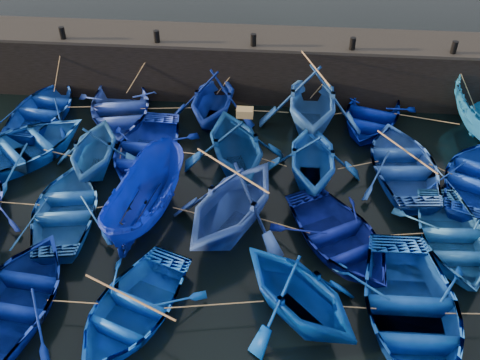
{
  "coord_description": "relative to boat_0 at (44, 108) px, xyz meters",
  "views": [
    {
      "loc": [
        1.21,
        -10.83,
        12.18
      ],
      "look_at": [
        0.0,
        3.2,
        0.7
      ],
      "focal_mm": 40.0,
      "sensor_mm": 36.0,
      "label": 1
    }
  ],
  "objects": [
    {
      "name": "ground",
      "position": [
        8.55,
        -7.52,
        -0.47
      ],
      "size": [
        120.0,
        120.0,
        0.0
      ],
      "primitive_type": "plane",
      "color": "black",
      "rests_on": "ground"
    },
    {
      "name": "quay_wall",
      "position": [
        8.55,
        2.98,
        0.78
      ],
      "size": [
        26.0,
        2.5,
        2.5
      ],
      "primitive_type": "cube",
      "color": "black",
      "rests_on": "ground"
    },
    {
      "name": "quay_top",
      "position": [
        8.55,
        2.98,
        2.09
      ],
      "size": [
        26.0,
        2.5,
        0.12
      ],
      "primitive_type": "cube",
      "color": "black",
      "rests_on": "quay_wall"
    },
    {
      "name": "bollard_0",
      "position": [
        0.55,
        2.08,
        2.4
      ],
      "size": [
        0.24,
        0.24,
        0.5
      ],
      "primitive_type": "cylinder",
      "color": "black",
      "rests_on": "quay_top"
    },
    {
      "name": "bollard_1",
      "position": [
        4.55,
        2.08,
        2.4
      ],
      "size": [
        0.24,
        0.24,
        0.5
      ],
      "primitive_type": "cylinder",
      "color": "black",
      "rests_on": "quay_top"
    },
    {
      "name": "bollard_2",
      "position": [
        8.55,
        2.08,
        2.4
      ],
      "size": [
        0.24,
        0.24,
        0.5
      ],
      "primitive_type": "cylinder",
      "color": "black",
      "rests_on": "quay_top"
    },
    {
      "name": "bollard_3",
      "position": [
        12.55,
        2.08,
        2.4
      ],
      "size": [
        0.24,
        0.24,
        0.5
      ],
      "primitive_type": "cylinder",
      "color": "black",
      "rests_on": "quay_top"
    },
    {
      "name": "bollard_4",
      "position": [
        16.55,
        2.08,
        2.4
      ],
      "size": [
        0.24,
        0.24,
        0.5
      ],
      "primitive_type": "cylinder",
      "color": "black",
      "rests_on": "quay_top"
    },
    {
      "name": "boat_0",
      "position": [
        0.0,
        0.0,
        0.0
      ],
      "size": [
        3.71,
        4.86,
        0.94
      ],
      "primitive_type": "imported",
      "rotation": [
        0.0,
        0.0,
        3.03
      ],
      "color": "navy",
      "rests_on": "ground"
    },
    {
      "name": "boat_1",
      "position": [
        3.15,
        0.15,
        0.07
      ],
      "size": [
        4.8,
        5.88,
        1.07
      ],
      "primitive_type": "imported",
      "rotation": [
        0.0,
        0.0,
        0.24
      ],
      "color": "#2844BC",
      "rests_on": "ground"
    },
    {
      "name": "boat_2",
      "position": [
        7.04,
        0.41,
        0.61
      ],
      "size": [
        3.88,
        4.4,
        2.17
      ],
      "primitive_type": "imported",
      "rotation": [
        0.0,
        0.0,
        -0.08
      ],
      "color": "navy",
      "rests_on": "ground"
    },
    {
      "name": "boat_3",
      "position": [
        11.04,
        0.39,
        0.81
      ],
      "size": [
        4.28,
        4.94,
        2.56
      ],
      "primitive_type": "imported",
      "rotation": [
        0.0,
        0.0,
        -0.02
      ],
      "color": "#2558AC",
      "rests_on": "ground"
    },
    {
      "name": "boat_4",
      "position": [
        13.52,
        0.66,
        0.0
      ],
      "size": [
        4.56,
        5.38,
        0.95
      ],
      "primitive_type": "imported",
      "rotation": [
        0.0,
        0.0,
        -0.32
      ],
      "color": "#00138A",
      "rests_on": "ground"
    },
    {
      "name": "boat_6",
      "position": [
        0.23,
        -2.99,
        0.07
      ],
      "size": [
        6.29,
        6.4,
        1.09
      ],
      "primitive_type": "imported",
      "rotation": [
        0.0,
        0.0,
        2.41
      ],
      "color": "#124EAE",
      "rests_on": "ground"
    },
    {
      "name": "boat_7",
      "position": [
        3.2,
        -3.29,
        0.5
      ],
      "size": [
        3.34,
        3.83,
        1.95
      ],
      "primitive_type": "imported",
      "rotation": [
        0.0,
        0.0,
        3.19
      ],
      "color": "#1C569B",
      "rests_on": "ground"
    },
    {
      "name": "boat_8",
      "position": [
        4.87,
        -2.65,
        0.03
      ],
      "size": [
        3.75,
        5.05,
        1.01
      ],
      "primitive_type": "imported",
      "rotation": [
        0.0,
        0.0,
        -0.06
      ],
      "color": "#0C23A9",
      "rests_on": "ground"
    },
    {
      "name": "boat_9",
      "position": [
        8.29,
        -2.84,
        0.69
      ],
      "size": [
        4.98,
        5.38,
        2.33
      ],
      "primitive_type": "imported",
      "rotation": [
        0.0,
        0.0,
        3.45
      ],
      "color": "navy",
      "rests_on": "ground"
    },
    {
      "name": "boat_10",
      "position": [
        11.03,
        -3.23,
        0.6
      ],
      "size": [
        3.56,
        4.12,
        2.14
      ],
      "primitive_type": "imported",
      "rotation": [
        0.0,
        0.0,
        3.16
      ],
      "color": "#0F47A8",
      "rests_on": "ground"
    },
    {
      "name": "boat_11",
      "position": [
        14.32,
        -2.65,
        0.04
      ],
      "size": [
        3.95,
        5.21,
        1.02
      ],
      "primitive_type": "imported",
      "rotation": [
        0.0,
        0.0,
        3.23
      ],
      "color": "#1D48A2",
      "rests_on": "ground"
    },
    {
      "name": "boat_12",
      "position": [
        16.8,
        -3.19,
        0.01
      ],
      "size": [
        4.86,
        5.53,
        0.95
      ],
      "primitive_type": "imported",
      "rotation": [
        0.0,
        0.0,
        2.73
      ],
      "color": "#0E37C8",
      "rests_on": "ground"
    },
    {
      "name": "boat_14",
      "position": [
        3.03,
        -5.99,
        -0.01
      ],
      "size": [
        3.89,
        4.93,
        0.93
      ],
      "primitive_type": "imported",
      "rotation": [
        0.0,
        0.0,
        3.31
      ],
      "color": "#1B56AE",
      "rests_on": "ground"
    },
    {
      "name": "boat_15",
      "position": [
        5.6,
        -5.73,
        0.43
      ],
      "size": [
        2.67,
        4.91,
        1.8
      ],
      "primitive_type": "imported",
      "rotation": [
        0.0,
        0.0,
        2.93
      ],
      "color": "#091FA2",
      "rests_on": "ground"
    },
    {
      "name": "boat_16",
      "position": [
        8.46,
        -6.03,
        0.74
      ],
      "size": [
        5.6,
        5.89,
        2.43
      ],
      "primitive_type": "imported",
      "rotation": [
        0.0,
        0.0,
        -0.45
      ],
      "color": "#27499D",
      "rests_on": "ground"
    },
    {
      "name": "boat_17",
      "position": [
        11.8,
        -6.53,
        0.0
      ],
      "size": [
        5.14,
        5.6,
        0.95
      ],
      "primitive_type": "imported",
      "rotation": [
        0.0,
        0.0,
        0.53
      ],
      "color": "navy",
      "rests_on": "ground"
    },
    {
      "name": "boat_18",
      "position": [
        15.27,
        -6.24,
        -0.02
      ],
      "size": [
        3.36,
        4.53,
        0.91
      ],
      "primitive_type": "imported",
      "rotation": [
        0.0,
        0.0,
        0.05
      ],
      "color": "#1F60AC",
      "rests_on": "ground"
    },
    {
      "name": "boat_21",
      "position": [
        2.89,
        -9.71,
        0.02
      ],
      "size": [
        3.87,
        5.08,
        0.99
      ],
      "primitive_type": "imported",
      "rotation": [
        0.0,
        0.0,
        3.04
      ],
      "color": "navy",
      "rests_on": "ground"
    },
    {
      "name": "boat_22",
      "position": [
        6.09,
        -9.7,
        -0.02
      ],
      "size": [
        4.41,
        5.14,
        0.9
      ],
      "primitive_type": "imported",
      "rotation": [
        0.0,
        0.0,
        -0.36
      ],
      "color": "blue",
      "rests_on": "ground"
    },
    {
      "name": "boat_23",
      "position": [
        10.52,
        -9.24,
        0.59
      ],
      "size": [
        5.3,
        5.31,
        2.12
      ],
      "primitive_type": "imported",
      "rotation": [
        0.0,
        0.0,
        0.77
      ],
      "color": "#00318D",
      "rests_on": "ground"
    },
    {
      "name": "boat_24",
      "position": [
        13.52,
        -9.23,
        0.09
      ],
      "size": [
        4.0,
        5.49,
        1.12
      ],
      "primitive_type": "imported",
      "rotation": [
        0.0,
        0.0,
        0.03
      ],
      "color": "#093EA5",
      "rests_on": "ground"
    },
    {
      "name": "wooden_crate",
      "position": [
        8.59,
        -2.84,
        2.0
      ],
      "size": [
        0.57,
        0.39,
        0.28
      ],
      "primitive_type": "cube",
      "color": "olive",
      "rests_on": "boat_9"
    },
    {
      "name": "mooring_ropes",
      "position": [
        8.91,
        -2.6,
        0.41
      ],
      "size": [
        17.85,
        11.73,
        2.1
      ],
      "color": "tan",
      "rests_on": "ground"
    },
    {
      "name": "loose_oars",
      "position": [
        9.98,
        -4.5,
        1.29
      ],
      "size": [
        10.48,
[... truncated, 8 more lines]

